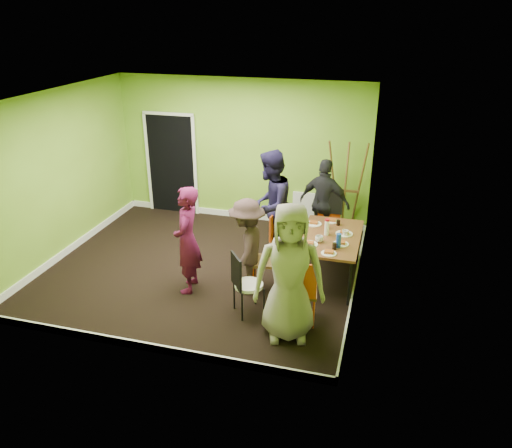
% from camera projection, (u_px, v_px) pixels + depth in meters
% --- Properties ---
extents(ground, '(5.00, 5.00, 0.00)m').
position_uv_depth(ground, '(203.00, 268.00, 8.30)').
color(ground, black).
rests_on(ground, ground).
extents(room_walls, '(5.04, 4.54, 2.82)m').
position_uv_depth(room_walls, '(200.00, 212.00, 7.95)').
color(room_walls, olive).
rests_on(room_walls, ground).
extents(dining_table, '(0.90, 1.50, 0.75)m').
position_uv_depth(dining_table, '(330.00, 239.00, 7.70)').
color(dining_table, black).
rests_on(dining_table, ground).
extents(chair_left_far, '(0.39, 0.39, 0.86)m').
position_uv_depth(chair_left_far, '(279.00, 236.00, 8.32)').
color(chair_left_far, '#E95115').
rests_on(chair_left_far, ground).
extents(chair_left_near, '(0.50, 0.49, 1.02)m').
position_uv_depth(chair_left_near, '(260.00, 255.00, 7.48)').
color(chair_left_near, '#E95115').
rests_on(chair_left_near, ground).
extents(chair_back_end, '(0.44, 0.52, 1.07)m').
position_uv_depth(chair_back_end, '(330.00, 208.00, 8.74)').
color(chair_back_end, '#E95115').
rests_on(chair_back_end, ground).
extents(chair_front_end, '(0.46, 0.46, 0.98)m').
position_uv_depth(chair_front_end, '(302.00, 289.00, 6.63)').
color(chair_front_end, '#E95115').
rests_on(chair_front_end, ground).
extents(chair_bentwood, '(0.51, 0.50, 0.93)m').
position_uv_depth(chair_bentwood, '(244.00, 281.00, 6.88)').
color(chair_bentwood, black).
rests_on(chair_bentwood, ground).
extents(easel, '(0.73, 0.68, 1.81)m').
position_uv_depth(easel, '(346.00, 189.00, 9.22)').
color(easel, brown).
rests_on(easel, ground).
extents(plate_near_left, '(0.26, 0.26, 0.01)m').
position_uv_depth(plate_near_left, '(314.00, 224.00, 8.09)').
color(plate_near_left, white).
rests_on(plate_near_left, dining_table).
extents(plate_near_right, '(0.26, 0.26, 0.01)m').
position_uv_depth(plate_near_right, '(309.00, 244.00, 7.40)').
color(plate_near_right, white).
rests_on(plate_near_right, dining_table).
extents(plate_far_back, '(0.21, 0.21, 0.01)m').
position_uv_depth(plate_far_back, '(332.00, 221.00, 8.19)').
color(plate_far_back, white).
rests_on(plate_far_back, dining_table).
extents(plate_far_front, '(0.22, 0.22, 0.01)m').
position_uv_depth(plate_far_front, '(329.00, 253.00, 7.12)').
color(plate_far_front, white).
rests_on(plate_far_front, dining_table).
extents(plate_wall_back, '(0.27, 0.27, 0.01)m').
position_uv_depth(plate_wall_back, '(344.00, 234.00, 7.74)').
color(plate_wall_back, white).
rests_on(plate_wall_back, dining_table).
extents(plate_wall_front, '(0.24, 0.24, 0.01)m').
position_uv_depth(plate_wall_front, '(341.00, 244.00, 7.40)').
color(plate_wall_front, white).
rests_on(plate_wall_front, dining_table).
extents(thermos, '(0.07, 0.07, 0.24)m').
position_uv_depth(thermos, '(327.00, 228.00, 7.67)').
color(thermos, white).
rests_on(thermos, dining_table).
extents(blue_bottle, '(0.07, 0.07, 0.22)m').
position_uv_depth(blue_bottle, '(339.00, 241.00, 7.27)').
color(blue_bottle, '#163FAA').
rests_on(blue_bottle, dining_table).
extents(orange_bottle, '(0.04, 0.04, 0.09)m').
position_uv_depth(orange_bottle, '(325.00, 227.00, 7.89)').
color(orange_bottle, '#E95115').
rests_on(orange_bottle, dining_table).
extents(glass_mid, '(0.06, 0.06, 0.09)m').
position_uv_depth(glass_mid, '(326.00, 226.00, 7.92)').
color(glass_mid, black).
rests_on(glass_mid, dining_table).
extents(glass_back, '(0.06, 0.06, 0.09)m').
position_uv_depth(glass_back, '(338.00, 223.00, 8.04)').
color(glass_back, black).
rests_on(glass_back, dining_table).
extents(glass_front, '(0.06, 0.06, 0.10)m').
position_uv_depth(glass_front, '(334.00, 246.00, 7.24)').
color(glass_front, black).
rests_on(glass_front, dining_table).
extents(cup_a, '(0.12, 0.12, 0.10)m').
position_uv_depth(cup_a, '(319.00, 239.00, 7.46)').
color(cup_a, white).
rests_on(cup_a, dining_table).
extents(cup_b, '(0.10, 0.10, 0.09)m').
position_uv_depth(cup_b, '(345.00, 233.00, 7.67)').
color(cup_b, white).
rests_on(cup_b, dining_table).
extents(person_standing, '(0.49, 0.66, 1.65)m').
position_uv_depth(person_standing, '(187.00, 240.00, 7.36)').
color(person_standing, '#4F0D31').
rests_on(person_standing, ground).
extents(person_left_far, '(0.81, 0.99, 1.89)m').
position_uv_depth(person_left_far, '(270.00, 206.00, 8.30)').
color(person_left_far, '#181331').
rests_on(person_left_far, ground).
extents(person_left_near, '(0.59, 0.98, 1.48)m').
position_uv_depth(person_left_near, '(247.00, 247.00, 7.35)').
color(person_left_near, '#322221').
rests_on(person_left_near, ground).
extents(person_back_end, '(1.00, 0.60, 1.59)m').
position_uv_depth(person_back_end, '(324.00, 203.00, 8.83)').
color(person_back_end, black).
rests_on(person_back_end, ground).
extents(person_front_end, '(1.02, 0.79, 1.86)m').
position_uv_depth(person_front_end, '(289.00, 273.00, 6.25)').
color(person_front_end, gray).
rests_on(person_front_end, ground).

